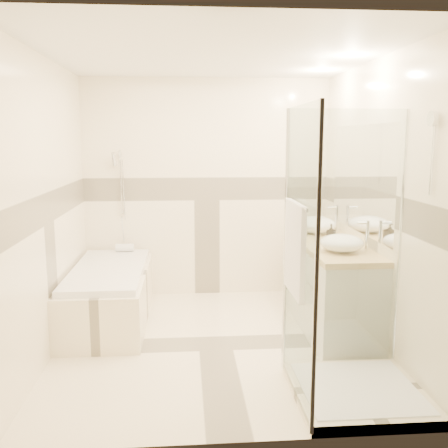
{
  "coord_description": "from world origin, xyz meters",
  "views": [
    {
      "loc": [
        -0.26,
        -4.25,
        1.82
      ],
      "look_at": [
        0.1,
        0.25,
        1.05
      ],
      "focal_mm": 40.0,
      "sensor_mm": 36.0,
      "label": 1
    }
  ],
  "objects": [
    {
      "name": "room",
      "position": [
        0.06,
        0.01,
        1.26
      ],
      "size": [
        2.82,
        3.02,
        2.52
      ],
      "color": "#FEEDCA",
      "rests_on": "ground"
    },
    {
      "name": "bathtub",
      "position": [
        -1.02,
        0.65,
        0.31
      ],
      "size": [
        0.75,
        1.7,
        0.56
      ],
      "color": "#FFEECB",
      "rests_on": "ground"
    },
    {
      "name": "vanity",
      "position": [
        1.12,
        0.3,
        0.43
      ],
      "size": [
        0.58,
        1.62,
        0.85
      ],
      "color": "white",
      "rests_on": "ground"
    },
    {
      "name": "shower_enclosure",
      "position": [
        0.83,
        -0.97,
        0.51
      ],
      "size": [
        0.96,
        0.93,
        2.04
      ],
      "color": "#FFEECB",
      "rests_on": "ground"
    },
    {
      "name": "vessel_sink_near",
      "position": [
        1.1,
        0.8,
        0.94
      ],
      "size": [
        0.43,
        0.43,
        0.17
      ],
      "primitive_type": "ellipsoid",
      "color": "white",
      "rests_on": "vanity"
    },
    {
      "name": "vessel_sink_far",
      "position": [
        1.1,
        -0.09,
        0.93
      ],
      "size": [
        0.38,
        0.38,
        0.15
      ],
      "primitive_type": "ellipsoid",
      "color": "white",
      "rests_on": "vanity"
    },
    {
      "name": "faucet_near",
      "position": [
        1.32,
        0.8,
        1.01
      ],
      "size": [
        0.12,
        0.03,
        0.28
      ],
      "color": "silver",
      "rests_on": "vanity"
    },
    {
      "name": "faucet_far",
      "position": [
        1.32,
        -0.09,
        1.01
      ],
      "size": [
        0.11,
        0.03,
        0.27
      ],
      "color": "silver",
      "rests_on": "vanity"
    },
    {
      "name": "amenity_bottle_a",
      "position": [
        1.1,
        0.24,
        0.94
      ],
      "size": [
        0.11,
        0.11,
        0.19
      ],
      "primitive_type": "imported",
      "rotation": [
        0.0,
        0.0,
        -0.33
      ],
      "color": "black",
      "rests_on": "vanity"
    },
    {
      "name": "amenity_bottle_b",
      "position": [
        1.1,
        0.24,
        0.92
      ],
      "size": [
        0.14,
        0.14,
        0.14
      ],
      "primitive_type": "imported",
      "rotation": [
        0.0,
        0.0,
        -0.36
      ],
      "color": "black",
      "rests_on": "vanity"
    },
    {
      "name": "folded_towels",
      "position": [
        1.1,
        1.02,
        0.89
      ],
      "size": [
        0.17,
        0.28,
        0.09
      ],
      "primitive_type": "cube",
      "rotation": [
        0.0,
        0.0,
        0.02
      ],
      "color": "white",
      "rests_on": "vanity"
    },
    {
      "name": "rolled_towel",
      "position": [
        -0.94,
        1.35,
        0.61
      ],
      "size": [
        0.2,
        0.09,
        0.09
      ],
      "primitive_type": "cylinder",
      "rotation": [
        0.0,
        1.57,
        0.0
      ],
      "color": "white",
      "rests_on": "bathtub"
    }
  ]
}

